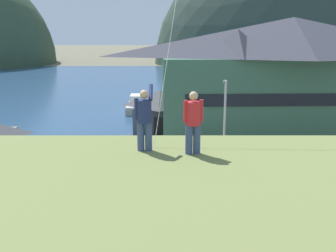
{
  "coord_description": "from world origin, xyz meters",
  "views": [
    {
      "loc": [
        0.47,
        -17.14,
        10.08
      ],
      "look_at": [
        0.49,
        9.0,
        3.74
      ],
      "focal_mm": 41.47,
      "sensor_mm": 36.0,
      "label": 1
    }
  ],
  "objects_px": {
    "person_kite_flyer": "(144,118)",
    "parked_car_back_row_right": "(207,211)",
    "storage_shed_waterside": "(160,110)",
    "person_companion": "(193,121)",
    "moored_boat_outer_mooring": "(194,108)",
    "moored_boat_wharfside": "(138,105)",
    "parked_car_mid_row_center": "(120,182)",
    "parking_light_pole": "(224,119)",
    "parked_car_corner_spot": "(254,172)",
    "wharf_dock": "(165,108)",
    "parked_car_lone_by_shed": "(331,221)",
    "harbor_lodge": "(290,75)"
  },
  "relations": [
    {
      "from": "harbor_lodge",
      "to": "parking_light_pole",
      "type": "xyz_separation_m",
      "value": [
        -7.71,
        -9.95,
        -2.13
      ]
    },
    {
      "from": "parking_light_pole",
      "to": "person_companion",
      "type": "xyz_separation_m",
      "value": [
        -3.45,
        -17.41,
        3.81
      ]
    },
    {
      "from": "storage_shed_waterside",
      "to": "person_companion",
      "type": "bearing_deg",
      "value": -87.1
    },
    {
      "from": "moored_boat_wharfside",
      "to": "person_companion",
      "type": "relative_size",
      "value": 4.63
    },
    {
      "from": "parked_car_mid_row_center",
      "to": "person_companion",
      "type": "bearing_deg",
      "value": -73.43
    },
    {
      "from": "parked_car_back_row_right",
      "to": "person_companion",
      "type": "height_order",
      "value": "person_companion"
    },
    {
      "from": "moored_boat_wharfside",
      "to": "parked_car_back_row_right",
      "type": "xyz_separation_m",
      "value": [
        5.99,
        -31.86,
        0.34
      ]
    },
    {
      "from": "harbor_lodge",
      "to": "wharf_dock",
      "type": "height_order",
      "value": "harbor_lodge"
    },
    {
      "from": "storage_shed_waterside",
      "to": "moored_boat_outer_mooring",
      "type": "distance_m",
      "value": 9.59
    },
    {
      "from": "moored_boat_wharfside",
      "to": "parked_car_mid_row_center",
      "type": "distance_m",
      "value": 27.79
    },
    {
      "from": "harbor_lodge",
      "to": "moored_boat_outer_mooring",
      "type": "height_order",
      "value": "harbor_lodge"
    },
    {
      "from": "person_kite_flyer",
      "to": "moored_boat_outer_mooring",
      "type": "bearing_deg",
      "value": 84.05
    },
    {
      "from": "parked_car_corner_spot",
      "to": "parked_car_mid_row_center",
      "type": "bearing_deg",
      "value": -168.64
    },
    {
      "from": "storage_shed_waterside",
      "to": "parked_car_lone_by_shed",
      "type": "bearing_deg",
      "value": -68.43
    },
    {
      "from": "person_kite_flyer",
      "to": "parked_car_back_row_right",
      "type": "bearing_deg",
      "value": 71.16
    },
    {
      "from": "person_kite_flyer",
      "to": "person_companion",
      "type": "height_order",
      "value": "person_kite_flyer"
    },
    {
      "from": "parked_car_lone_by_shed",
      "to": "person_companion",
      "type": "height_order",
      "value": "person_companion"
    },
    {
      "from": "harbor_lodge",
      "to": "wharf_dock",
      "type": "distance_m",
      "value": 18.36
    },
    {
      "from": "moored_boat_wharfside",
      "to": "parked_car_lone_by_shed",
      "type": "distance_m",
      "value": 35.04
    },
    {
      "from": "moored_boat_outer_mooring",
      "to": "wharf_dock",
      "type": "bearing_deg",
      "value": 151.59
    },
    {
      "from": "parked_car_mid_row_center",
      "to": "moored_boat_wharfside",
      "type": "bearing_deg",
      "value": 92.11
    },
    {
      "from": "storage_shed_waterside",
      "to": "parked_car_back_row_right",
      "type": "relative_size",
      "value": 1.38
    },
    {
      "from": "harbor_lodge",
      "to": "parked_car_corner_spot",
      "type": "xyz_separation_m",
      "value": [
        -6.15,
        -13.38,
        -4.99
      ]
    },
    {
      "from": "moored_boat_outer_mooring",
      "to": "person_kite_flyer",
      "type": "distance_m",
      "value": 38.46
    },
    {
      "from": "moored_boat_outer_mooring",
      "to": "parked_car_back_row_right",
      "type": "height_order",
      "value": "moored_boat_outer_mooring"
    },
    {
      "from": "parked_car_lone_by_shed",
      "to": "parked_car_mid_row_center",
      "type": "bearing_deg",
      "value": 154.79
    },
    {
      "from": "wharf_dock",
      "to": "parked_car_corner_spot",
      "type": "relative_size",
      "value": 3.43
    },
    {
      "from": "person_companion",
      "to": "parked_car_corner_spot",
      "type": "bearing_deg",
      "value": 70.25
    },
    {
      "from": "person_companion",
      "to": "parked_car_back_row_right",
      "type": "bearing_deg",
      "value": 80.73
    },
    {
      "from": "wharf_dock",
      "to": "moored_boat_outer_mooring",
      "type": "bearing_deg",
      "value": -28.41
    },
    {
      "from": "wharf_dock",
      "to": "moored_boat_outer_mooring",
      "type": "distance_m",
      "value": 4.09
    },
    {
      "from": "moored_boat_wharfside",
      "to": "parked_car_mid_row_center",
      "type": "bearing_deg",
      "value": -87.89
    },
    {
      "from": "moored_boat_wharfside",
      "to": "parking_light_pole",
      "type": "bearing_deg",
      "value": -70.24
    },
    {
      "from": "parked_car_mid_row_center",
      "to": "parking_light_pole",
      "type": "xyz_separation_m",
      "value": [
        7.1,
        5.17,
        2.86
      ]
    },
    {
      "from": "wharf_dock",
      "to": "parking_light_pole",
      "type": "xyz_separation_m",
      "value": [
        4.47,
        -22.44,
        3.57
      ]
    },
    {
      "from": "parked_car_back_row_right",
      "to": "parked_car_lone_by_shed",
      "type": "height_order",
      "value": "same"
    },
    {
      "from": "harbor_lodge",
      "to": "moored_boat_outer_mooring",
      "type": "distance_m",
      "value": 14.62
    },
    {
      "from": "person_companion",
      "to": "wharf_dock",
      "type": "bearing_deg",
      "value": 91.46
    },
    {
      "from": "parked_car_back_row_right",
      "to": "person_kite_flyer",
      "type": "distance_m",
      "value": 10.65
    },
    {
      "from": "moored_boat_outer_mooring",
      "to": "parked_car_corner_spot",
      "type": "bearing_deg",
      "value": -84.15
    },
    {
      "from": "parked_car_corner_spot",
      "to": "person_kite_flyer",
      "type": "xyz_separation_m",
      "value": [
        -6.37,
        -13.68,
        6.68
      ]
    },
    {
      "from": "parked_car_corner_spot",
      "to": "person_companion",
      "type": "xyz_separation_m",
      "value": [
        -5.02,
        -13.98,
        6.67
      ]
    },
    {
      "from": "parked_car_mid_row_center",
      "to": "parked_car_lone_by_shed",
      "type": "distance_m",
      "value": 12.11
    },
    {
      "from": "parked_car_back_row_right",
      "to": "parked_car_lone_by_shed",
      "type": "relative_size",
      "value": 1.0
    },
    {
      "from": "storage_shed_waterside",
      "to": "person_kite_flyer",
      "type": "bearing_deg",
      "value": -89.73
    },
    {
      "from": "parked_car_mid_row_center",
      "to": "parking_light_pole",
      "type": "relative_size",
      "value": 0.64
    },
    {
      "from": "storage_shed_waterside",
      "to": "parking_light_pole",
      "type": "relative_size",
      "value": 0.89
    },
    {
      "from": "wharf_dock",
      "to": "person_kite_flyer",
      "type": "relative_size",
      "value": 7.93
    },
    {
      "from": "parked_car_corner_spot",
      "to": "parked_car_lone_by_shed",
      "type": "distance_m",
      "value": 7.27
    },
    {
      "from": "storage_shed_waterside",
      "to": "parked_car_back_row_right",
      "type": "bearing_deg",
      "value": -82.43
    }
  ]
}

